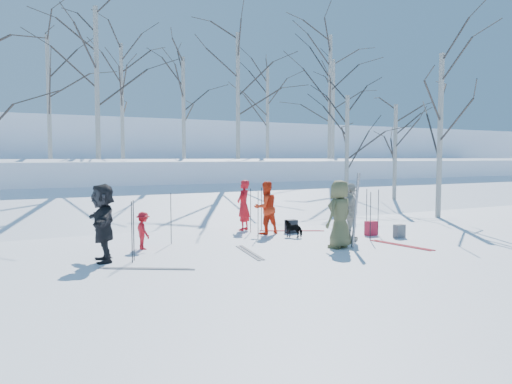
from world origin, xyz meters
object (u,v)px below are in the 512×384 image
skier_grey_west (103,223)px  backpack_grey (399,231)px  backpack_red (371,228)px  skier_olive_center (340,214)px  skier_cream_east (351,212)px  skier_red_seated (143,231)px  skier_red_north (243,205)px  backpack_dark (291,226)px  dog (294,229)px  skier_redor_behind (266,208)px

skier_grey_west → backpack_grey: 8.11m
backpack_red → skier_olive_center: bearing=-150.1°
skier_cream_east → backpack_grey: bearing=-53.9°
skier_red_seated → skier_red_north: bearing=-69.7°
skier_red_seated → backpack_dark: (4.66, 0.52, -0.27)m
dog → backpack_red: 2.31m
skier_redor_behind → backpack_grey: bearing=139.2°
skier_red_seated → skier_cream_east: bearing=-109.9°
skier_olive_center → skier_red_seated: 4.92m
skier_olive_center → skier_cream_east: size_ratio=1.09×
dog → backpack_grey: 2.99m
skier_redor_behind → skier_cream_east: (1.46, -2.14, 0.00)m
skier_olive_center → dog: skier_olive_center is taller
dog → backpack_grey: (2.58, -1.52, -0.05)m
skier_red_north → backpack_red: skier_red_north is taller
skier_redor_behind → skier_red_seated: bearing=8.5°
skier_redor_behind → dog: 1.12m
skier_cream_east → skier_grey_west: size_ratio=0.92×
skier_olive_center → backpack_red: 2.48m
dog → backpack_dark: dog is taller
backpack_grey → backpack_red: bearing=119.4°
skier_red_seated → dog: (4.31, -0.18, -0.22)m
dog → backpack_red: bearing=125.1°
skier_cream_east → backpack_grey: (1.53, -0.27, -0.60)m
skier_cream_east → skier_redor_behind: bearing=80.5°
skier_red_seated → dog: bearing=-97.3°
skier_grey_west → skier_olive_center: bearing=85.4°
skier_grey_west → backpack_red: 7.67m
skier_cream_east → backpack_dark: (-0.69, 1.95, -0.59)m
skier_red_seated → skier_redor_behind: bearing=-84.6°
backpack_dark → dog: bearing=-117.3°
backpack_red → skier_cream_east: bearing=-157.9°
skier_red_north → skier_redor_behind: skier_red_north is taller
skier_cream_east → backpack_red: skier_cream_east is taller
backpack_grey → backpack_dark: size_ratio=0.95×
backpack_grey → backpack_dark: backpack_dark is taller
backpack_grey → dog: bearing=149.4°
backpack_dark → skier_olive_center: bearing=-95.6°
skier_grey_west → skier_redor_behind: bearing=115.9°
backpack_red → backpack_dark: (-1.81, 1.49, -0.01)m
skier_red_north → backpack_red: size_ratio=3.75×
dog → backpack_grey: bearing=114.7°
skier_red_north → backpack_dark: size_ratio=3.94×
skier_olive_center → backpack_grey: 2.61m
skier_grey_west → dog: bearing=105.7°
skier_cream_east → backpack_dark: size_ratio=3.94×
skier_red_north → backpack_dark: bearing=91.2°
skier_olive_center → skier_redor_behind: skier_olive_center is taller
skier_redor_behind → skier_cream_east: bearing=122.4°
skier_red_north → skier_red_seated: 4.06m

